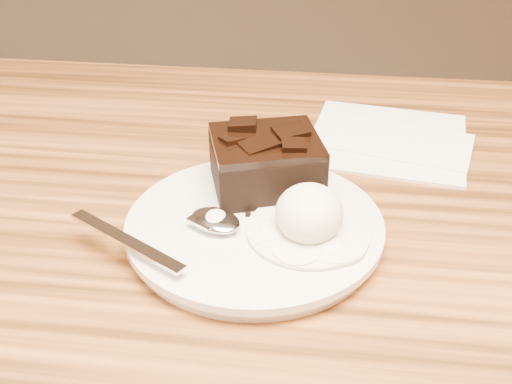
# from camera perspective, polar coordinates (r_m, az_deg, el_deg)

# --- Properties ---
(plate) EXTENTS (0.22, 0.22, 0.02)m
(plate) POSITION_cam_1_polar(r_m,az_deg,el_deg) (0.53, -0.13, -3.43)
(plate) COLOR silver
(plate) RESTS_ON dining_table
(brownie) EXTENTS (0.11, 0.10, 0.04)m
(brownie) POSITION_cam_1_polar(r_m,az_deg,el_deg) (0.56, 0.91, 2.43)
(brownie) COLOR black
(brownie) RESTS_ON plate
(ice_cream_scoop) EXTENTS (0.06, 0.06, 0.05)m
(ice_cream_scoop) POSITION_cam_1_polar(r_m,az_deg,el_deg) (0.50, 4.91, -1.96)
(ice_cream_scoop) COLOR white
(ice_cream_scoop) RESTS_ON plate
(melt_puddle) EXTENTS (0.10, 0.10, 0.00)m
(melt_puddle) POSITION_cam_1_polar(r_m,az_deg,el_deg) (0.51, 4.81, -3.61)
(melt_puddle) COLOR white
(melt_puddle) RESTS_ON plate
(spoon) EXTENTS (0.17, 0.12, 0.01)m
(spoon) POSITION_cam_1_polar(r_m,az_deg,el_deg) (0.51, -3.72, -2.75)
(spoon) COLOR silver
(spoon) RESTS_ON plate
(napkin) EXTENTS (0.19, 0.19, 0.01)m
(napkin) POSITION_cam_1_polar(r_m,az_deg,el_deg) (0.70, 11.97, 4.84)
(napkin) COLOR white
(napkin) RESTS_ON dining_table
(crumb_a) EXTENTS (0.01, 0.01, 0.00)m
(crumb_a) POSITION_cam_1_polar(r_m,az_deg,el_deg) (0.50, 5.03, -4.48)
(crumb_a) COLOR black
(crumb_a) RESTS_ON plate
(crumb_b) EXTENTS (0.01, 0.01, 0.00)m
(crumb_b) POSITION_cam_1_polar(r_m,az_deg,el_deg) (0.53, -0.72, -2.08)
(crumb_b) COLOR black
(crumb_b) RESTS_ON plate
(crumb_c) EXTENTS (0.01, 0.00, 0.00)m
(crumb_c) POSITION_cam_1_polar(r_m,az_deg,el_deg) (0.52, 5.52, -2.73)
(crumb_c) COLOR black
(crumb_c) RESTS_ON plate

